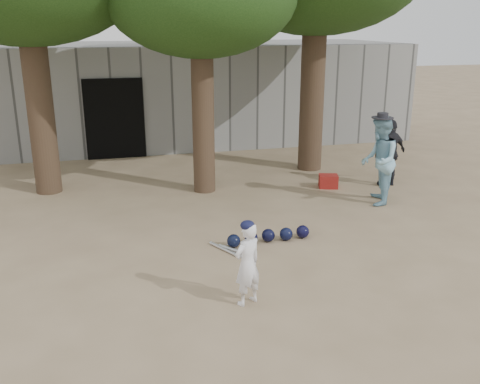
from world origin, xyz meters
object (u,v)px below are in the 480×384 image
object	(u,v)px
spectator_dark	(390,153)
red_bag	(328,181)
spectator_blue	(379,161)
boy_player	(247,264)

from	to	relation	value
spectator_dark	red_bag	world-z (taller)	spectator_dark
spectator_dark	red_bag	distance (m)	1.55
spectator_dark	red_bag	bearing A→B (deg)	-25.75
spectator_blue	red_bag	xyz separation A→B (m)	(-0.52, 1.29, -0.77)
spectator_blue	spectator_dark	world-z (taller)	spectator_blue
red_bag	spectator_dark	bearing A→B (deg)	-7.43
spectator_blue	spectator_dark	distance (m)	1.42
boy_player	red_bag	world-z (taller)	boy_player
red_bag	boy_player	bearing A→B (deg)	-124.49
boy_player	spectator_blue	size ratio (longest dim) A/B	0.63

